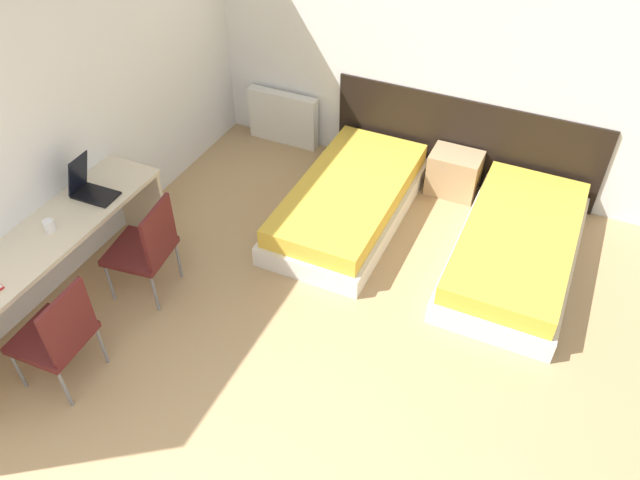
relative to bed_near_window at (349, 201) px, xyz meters
name	(u,v)px	position (x,y,z in m)	size (l,w,h in m)	color
wall_back	(414,41)	(0.16, 1.04, 1.17)	(5.02, 0.05, 2.70)	white
wall_left	(69,106)	(-1.87, -1.22, 1.17)	(0.05, 5.47, 2.70)	white
headboard_panel	(463,142)	(0.78, 1.01, 0.27)	(2.62, 0.03, 0.90)	black
bed_near_window	(349,201)	(0.00, 0.00, 0.00)	(0.97, 1.95, 0.37)	silver
bed_near_door	(516,248)	(1.55, 0.00, 0.00)	(0.97, 1.95, 0.37)	silver
nightstand	(454,173)	(0.78, 0.80, 0.04)	(0.48, 0.35, 0.43)	tan
radiator	(283,118)	(-1.17, 0.92, 0.11)	(0.78, 0.12, 0.58)	silver
desk	(47,255)	(-1.58, -2.06, 0.43)	(0.54, 2.18, 0.77)	beige
chair_near_laptop	(146,246)	(-1.08, -1.57, 0.30)	(0.52, 0.52, 0.89)	#511919
chair_near_notebook	(58,334)	(-1.07, -2.55, 0.30)	(0.48, 0.48, 0.89)	#511919
laptop	(89,187)	(-1.60, -1.49, 0.66)	(0.35, 0.22, 0.34)	black
mug	(49,226)	(-1.57, -1.96, 0.63)	(0.08, 0.08, 0.09)	white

